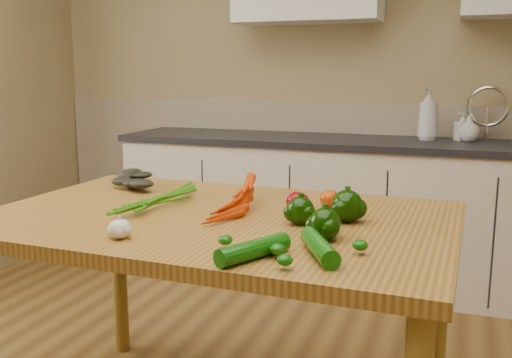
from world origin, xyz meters
The scene contains 17 objects.
room centered at (0.00, 0.17, 1.25)m, with size 4.04×5.04×2.64m.
counter_run centered at (0.21, 2.19, 0.46)m, with size 2.84×0.64×1.14m.
table centered at (0.09, 0.46, 0.74)m, with size 1.57×1.04×0.83m.
soap_bottle_a centered at (0.66, 2.28, 1.05)m, with size 0.12×0.12×0.31m, color silver.
soap_bottle_b centered at (0.85, 2.32, 0.98)m, with size 0.07×0.08×0.16m, color silver.
soap_bottle_c centered at (0.89, 2.28, 0.98)m, with size 0.12×0.12×0.15m, color silver.
carrot_bunch centered at (0.05, 0.50, 0.87)m, with size 0.29×0.22×0.08m, color #CE3804, non-canonical shape.
leafy_greens centered at (-0.41, 0.74, 0.88)m, with size 0.22×0.20×0.11m, color black, non-canonical shape.
garlic_bulb centered at (-0.06, 0.11, 0.86)m, with size 0.07×0.07×0.06m, color white.
pepper_a centered at (0.38, 0.43, 0.87)m, with size 0.09×0.09×0.09m, color black.
pepper_b centered at (0.51, 0.51, 0.88)m, with size 0.10×0.10×0.10m, color black.
pepper_c centered at (0.49, 0.30, 0.87)m, with size 0.09×0.09×0.09m, color black.
tomato_a centered at (0.33, 0.57, 0.87)m, with size 0.08×0.08×0.07m, color #890209.
tomato_b centered at (0.42, 0.68, 0.86)m, with size 0.07×0.07×0.06m, color #BD3904.
tomato_c centered at (0.51, 0.62, 0.86)m, with size 0.07×0.07×0.06m, color #BD3904.
zucchini_a centered at (0.51, 0.14, 0.85)m, with size 0.05×0.05×0.22m, color #0B4B08.
zucchini_b centered at (0.36, 0.07, 0.85)m, with size 0.05×0.05×0.23m, color #0B4B08.
Camera 1 is at (0.84, -1.24, 1.30)m, focal length 40.00 mm.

